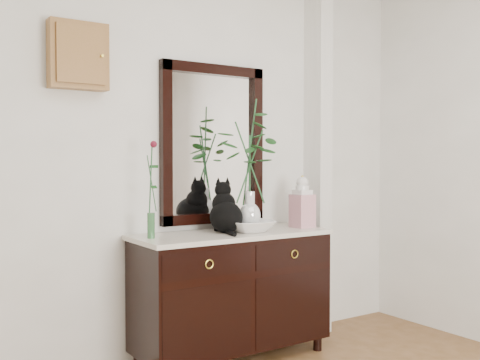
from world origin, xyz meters
TOP-DOWN VIEW (x-y plane):
  - wall_back at (0.00, 1.98)m, footprint 3.60×0.04m
  - pilaster at (1.00, 1.90)m, footprint 0.12×0.20m
  - sideboard at (0.10, 1.73)m, footprint 1.33×0.52m
  - wall_mirror at (0.10, 1.97)m, footprint 0.80×0.06m
  - key_cabinet at (-0.85, 1.94)m, footprint 0.35×0.10m
  - cat at (0.06, 1.74)m, footprint 0.30×0.34m
  - lotus_bowl at (0.21, 1.68)m, footprint 0.34×0.34m
  - vase_branches at (0.21, 1.68)m, footprint 0.50×0.50m
  - bud_vase_rose at (-0.47, 1.75)m, footprint 0.07×0.07m
  - ginger_jar at (0.67, 1.69)m, footprint 0.14×0.14m

SIDE VIEW (x-z plane):
  - sideboard at x=0.10m, z-range 0.06..0.88m
  - lotus_bowl at x=0.21m, z-range 0.85..0.93m
  - cat at x=0.06m, z-range 0.85..1.19m
  - ginger_jar at x=0.67m, z-range 0.85..1.22m
  - bud_vase_rose at x=-0.47m, z-range 0.85..1.46m
  - vase_branches at x=0.21m, z-range 0.87..1.75m
  - wall_back at x=0.00m, z-range 0.00..2.70m
  - pilaster at x=1.00m, z-range 0.00..2.70m
  - wall_mirror at x=0.10m, z-range 0.89..1.99m
  - key_cabinet at x=-0.85m, z-range 1.75..2.15m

